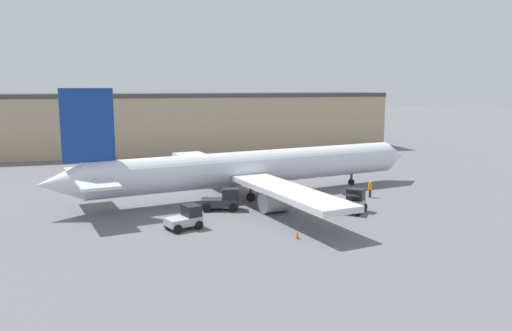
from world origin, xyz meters
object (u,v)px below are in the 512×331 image
(baggage_tug, at_px, (186,218))
(safety_cone_near, at_px, (297,235))
(pushback_tug, at_px, (223,200))
(ground_crew_worker, at_px, (370,189))
(airplane, at_px, (247,168))
(belt_loader_truck, at_px, (354,201))

(baggage_tug, xyz_separation_m, safety_cone_near, (7.85, -5.18, -0.62))
(pushback_tug, bearing_deg, ground_crew_worker, 15.26)
(baggage_tug, distance_m, safety_cone_near, 9.42)
(baggage_tug, height_order, safety_cone_near, baggage_tug)
(baggage_tug, bearing_deg, airplane, 31.42)
(safety_cone_near, bearing_deg, ground_crew_worker, 42.61)
(baggage_tug, xyz_separation_m, belt_loader_truck, (15.81, 1.13, 0.11))
(belt_loader_truck, xyz_separation_m, pushback_tug, (-11.54, 4.12, -0.04))
(airplane, height_order, baggage_tug, airplane)
(belt_loader_truck, height_order, pushback_tug, belt_loader_truck)
(ground_crew_worker, xyz_separation_m, pushback_tug, (-16.05, -1.04, 0.07))
(ground_crew_worker, distance_m, baggage_tug, 21.27)
(belt_loader_truck, distance_m, safety_cone_near, 10.18)
(baggage_tug, bearing_deg, ground_crew_worker, -3.58)
(airplane, height_order, belt_loader_truck, airplane)
(airplane, bearing_deg, baggage_tug, -138.98)
(ground_crew_worker, bearing_deg, baggage_tug, 120.81)
(pushback_tug, height_order, safety_cone_near, pushback_tug)
(pushback_tug, bearing_deg, baggage_tug, -117.58)
(ground_crew_worker, relative_size, baggage_tug, 0.53)
(ground_crew_worker, height_order, belt_loader_truck, belt_loader_truck)
(ground_crew_worker, xyz_separation_m, safety_cone_near, (-12.47, -11.47, -0.63))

